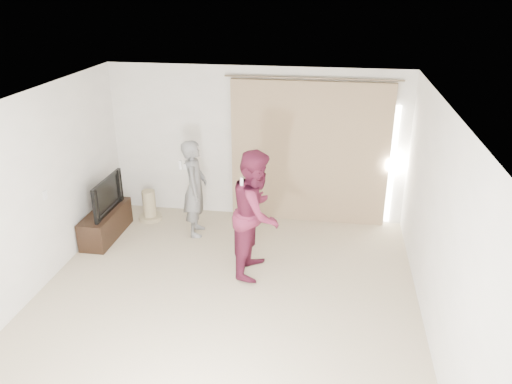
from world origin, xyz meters
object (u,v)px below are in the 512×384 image
tv (102,195)px  person_man (195,188)px  person_woman (256,213)px  tv_console (106,224)px

tv → person_man: bearing=-75.9°
person_man → person_woman: 1.51m
tv_console → person_woman: person_woman is taller
tv → person_woman: (2.56, -0.63, 0.17)m
tv → person_man: 1.46m
tv_console → tv: bearing=0.0°
tv_console → person_woman: bearing=-13.8°
tv → person_man: person_man is taller
person_man → tv: bearing=-166.4°
tv → person_woman: person_woman is taller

